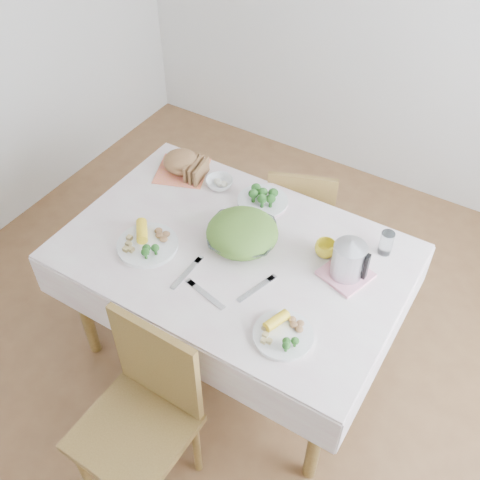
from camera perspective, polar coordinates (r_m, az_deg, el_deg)
The scene contains 19 objects.
floor at distance 3.08m, azimuth -0.52°, elevation -10.95°, with size 3.60×3.60×0.00m, color brown.
dining_table at distance 2.78m, azimuth -0.57°, elevation -6.61°, with size 1.40×0.90×0.75m, color brown.
tablecloth at distance 2.49m, azimuth -0.63°, elevation -1.15°, with size 1.50×1.00×0.01m, color silver.
chair_near at distance 2.36m, azimuth -10.83°, elevation -18.48°, with size 0.42×0.42×0.92m, color brown.
chair_far at distance 3.15m, azimuth 6.26°, elevation 3.29°, with size 0.37×0.37×0.82m, color brown.
salad_bowl at distance 2.49m, azimuth 0.23°, elevation 0.29°, with size 0.30×0.30×0.07m, color white.
dinner_plate_left at distance 2.52m, azimuth -9.36°, elevation -0.54°, with size 0.27×0.27×0.02m, color white.
dinner_plate_right at distance 2.19m, azimuth 4.40°, elevation -9.61°, with size 0.24×0.24×0.02m, color white.
broccoli_plate at distance 2.71m, azimuth 2.30°, elevation 3.91°, with size 0.25×0.25×0.02m, color beige.
napkin at distance 2.92m, azimuth -5.90°, elevation 7.00°, with size 0.25×0.25×0.00m, color #ED7853.
bread_loaf at distance 2.89m, azimuth -5.99°, elevation 7.87°, with size 0.19×0.18×0.11m, color brown.
fruit_bowl at distance 2.80m, azimuth -2.11°, elevation 5.82°, with size 0.14×0.14×0.04m, color white.
yellow_mug at distance 2.47m, azimuth 8.66°, elevation -0.91°, with size 0.09×0.09×0.07m, color yellow.
glass_tumbler at distance 2.51m, azimuth 14.67°, elevation -0.14°, with size 0.06×0.06×0.11m, color white.
pink_tray at distance 2.42m, azimuth 10.68°, elevation -3.41°, with size 0.19×0.19×0.01m, color pink.
electric_kettle at distance 2.34m, azimuth 11.04°, elevation -1.57°, with size 0.14×0.14×0.19m, color #B2B5BA.
fork_left at distance 2.40m, azimuth -5.46°, elevation -3.37°, with size 0.02×0.21×0.00m, color silver.
fork_right at distance 2.33m, azimuth 1.65°, elevation -4.97°, with size 0.02×0.20×0.00m, color silver.
knife at distance 2.32m, azimuth -3.49°, elevation -5.56°, with size 0.02×0.21×0.00m, color silver.
Camera 1 is at (0.93, -1.45, 2.55)m, focal length 42.00 mm.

